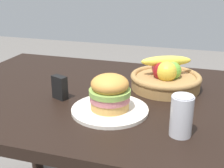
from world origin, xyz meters
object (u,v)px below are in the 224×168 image
Objects in this scene: sandwich at (110,92)px; soda_can at (181,116)px; fruit_basket at (166,77)px; plate at (110,110)px; napkin_holder at (60,87)px.

sandwich is 0.26m from soda_can.
sandwich is 0.32m from fruit_basket.
plate is 0.07m from sandwich.
plate is 0.27m from soda_can.
sandwich is at bearing -118.20° from fruit_basket.
sandwich is at bearing 159.91° from soda_can.
fruit_basket reaches higher than napkin_holder.
soda_can is (0.25, -0.09, -0.01)m from sandwich.
sandwich is 1.13× the size of soda_can.
plate is 0.92× the size of fruit_basket.
sandwich reaches higher than soda_can.
soda_can is at bearing -75.71° from fruit_basket.
sandwich reaches higher than napkin_holder.
napkin_holder is (-0.46, 0.14, -0.02)m from soda_can.
plate is 2.12× the size of soda_can.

